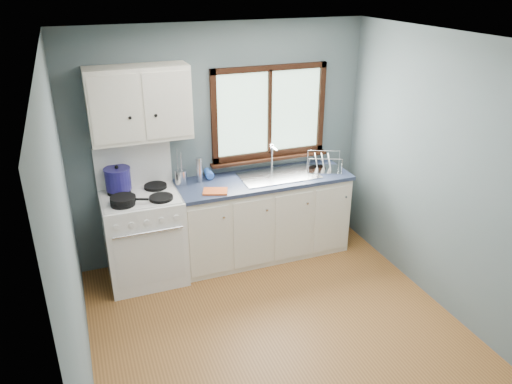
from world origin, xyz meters
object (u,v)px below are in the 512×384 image
object	(u,v)px
sink	(279,181)
dish_rack	(323,166)
skillet	(123,199)
utensil_crock	(181,177)
thermos	(199,170)
stockpot	(118,179)
base_cabinets	(263,220)
gas_range	(144,235)

from	to	relation	value
sink	dish_rack	xyz separation A→B (m)	(0.53, -0.02, 0.11)
skillet	utensil_crock	world-z (taller)	utensil_crock
thermos	dish_rack	world-z (taller)	thermos
skillet	stockpot	xyz separation A→B (m)	(-0.00, 0.31, 0.09)
sink	stockpot	distance (m)	1.68
base_cabinets	sink	bearing A→B (deg)	-0.13
base_cabinets	utensil_crock	distance (m)	1.05
thermos	utensil_crock	bearing A→B (deg)	179.36
base_cabinets	sink	world-z (taller)	sink
stockpot	gas_range	bearing A→B (deg)	-42.68
base_cabinets	stockpot	size ratio (longest dim) A/B	6.24
gas_range	thermos	distance (m)	0.87
sink	skillet	world-z (taller)	sink
base_cabinets	dish_rack	world-z (taller)	dish_rack
base_cabinets	thermos	size ratio (longest dim) A/B	6.97
base_cabinets	utensil_crock	bearing A→B (deg)	170.41
utensil_crock	dish_rack	world-z (taller)	utensil_crock
gas_range	stockpot	distance (m)	0.63
base_cabinets	stockpot	world-z (taller)	stockpot
sink	stockpot	bearing A→B (deg)	175.05
utensil_crock	thermos	world-z (taller)	utensil_crock
sink	base_cabinets	bearing A→B (deg)	179.87
utensil_crock	dish_rack	distance (m)	1.57
sink	utensil_crock	xyz separation A→B (m)	(-1.03, 0.14, 0.14)
base_cabinets	skillet	bearing A→B (deg)	-173.58
utensil_crock	dish_rack	xyz separation A→B (m)	(1.56, -0.16, -0.03)
thermos	sink	bearing A→B (deg)	-9.65
utensil_crock	thermos	bearing A→B (deg)	-0.64
skillet	thermos	distance (m)	0.88
gas_range	dish_rack	world-z (taller)	gas_range
stockpot	skillet	bearing A→B (deg)	-89.11
base_cabinets	sink	xyz separation A→B (m)	(0.18, -0.00, 0.45)
dish_rack	sink	bearing A→B (deg)	-158.23
dish_rack	stockpot	bearing A→B (deg)	-160.60
skillet	thermos	size ratio (longest dim) A/B	1.45
sink	skillet	xyz separation A→B (m)	(-1.66, -0.17, 0.12)
thermos	dish_rack	bearing A→B (deg)	-6.64
gas_range	base_cabinets	distance (m)	1.31
stockpot	dish_rack	xyz separation A→B (m)	(2.19, -0.16, -0.10)
stockpot	dish_rack	bearing A→B (deg)	-4.19
gas_range	stockpot	bearing A→B (deg)	137.32
thermos	dish_rack	size ratio (longest dim) A/B	0.58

